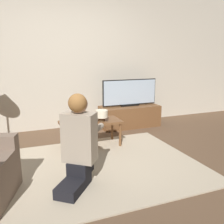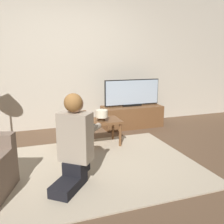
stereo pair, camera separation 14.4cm
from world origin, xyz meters
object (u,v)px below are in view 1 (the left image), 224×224
object	(u,v)px
coffee_table	(91,124)
tv	(130,93)
person_kneeling	(79,141)
table_lamp	(102,115)

from	to	relation	value
coffee_table	tv	bearing A→B (deg)	38.02
tv	person_kneeling	xyz separation A→B (m)	(-1.47, -1.85, -0.17)
coffee_table	person_kneeling	xyz separation A→B (m)	(-0.44, -1.04, 0.14)
tv	coffee_table	bearing A→B (deg)	-141.98
person_kneeling	table_lamp	xyz separation A→B (m)	(0.60, 0.98, 0.01)
person_kneeling	table_lamp	distance (m)	1.15
person_kneeling	table_lamp	bearing A→B (deg)	-82.77
table_lamp	coffee_table	bearing A→B (deg)	157.27
tv	person_kneeling	size ratio (longest dim) A/B	1.12
coffee_table	table_lamp	bearing A→B (deg)	-22.73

